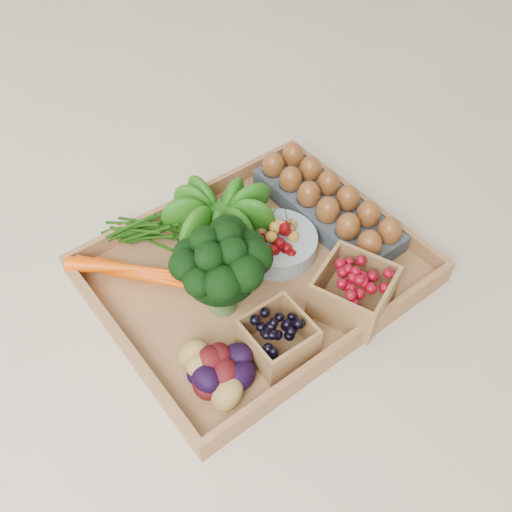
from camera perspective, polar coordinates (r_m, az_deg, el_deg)
ground at (r=1.06m, az=0.00°, el=-2.14°), size 4.00×4.00×0.00m
tray at (r=1.05m, az=0.00°, el=-1.88°), size 0.55×0.45×0.01m
carrots at (r=1.04m, az=-12.42°, el=-1.54°), size 0.20×0.14×0.05m
lettuce at (r=1.06m, az=-3.63°, el=4.45°), size 0.13×0.13×0.13m
broccoli at (r=0.95m, az=-3.50°, el=-2.66°), size 0.17×0.17×0.13m
cherry_bowl at (r=1.06m, az=2.15°, el=1.23°), size 0.15×0.15×0.04m
egg_carton at (r=1.14m, az=7.07°, el=4.68°), size 0.12×0.33×0.04m
potatoes at (r=0.89m, az=-4.35°, el=-11.04°), size 0.13×0.13×0.08m
punnet_blackberry at (r=0.92m, az=2.18°, el=-8.17°), size 0.10×0.10×0.07m
punnet_raspberry at (r=0.98m, az=9.71°, el=-3.44°), size 0.15×0.15×0.08m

